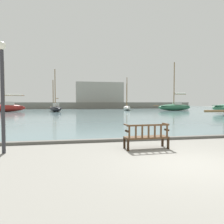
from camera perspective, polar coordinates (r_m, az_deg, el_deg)
ground_plane at (r=6.57m, az=20.23°, el=-12.64°), size 160.00×160.00×0.00m
harbor_water at (r=49.54m, az=-7.34°, el=0.63°), size 100.00×80.00×0.08m
quay_edge_kerb at (r=9.97m, az=8.53°, el=-6.96°), size 40.00×0.30×0.12m
park_bench at (r=8.10m, az=9.02°, el=-6.24°), size 1.62×0.58×0.92m
sailboat_outer_starboard at (r=41.51m, az=-25.98°, el=1.18°), size 7.34×2.67×8.57m
sailboat_mid_starboard at (r=39.27m, az=-14.54°, el=1.03°), size 2.99×6.69×7.37m
sailboat_outer_port at (r=44.30m, az=3.92°, el=1.17°), size 2.66×6.08×6.65m
sailboat_far_port at (r=44.29m, az=16.08°, el=1.38°), size 8.02×2.37×9.34m
lamp_post at (r=8.11m, az=-26.72°, el=6.36°), size 0.28×0.28×3.70m
far_breakwater at (r=55.74m, az=-6.15°, el=2.90°), size 57.45×2.40×6.82m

